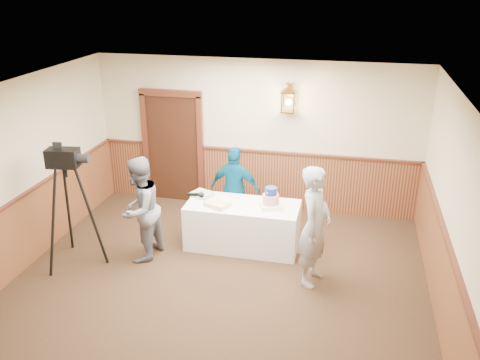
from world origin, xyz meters
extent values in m
plane|color=black|center=(0.00, 0.00, 0.00)|extent=(7.00, 7.00, 0.00)
cube|color=beige|center=(0.00, 3.50, 1.40)|extent=(6.00, 0.02, 2.80)
cube|color=beige|center=(3.00, 0.00, 1.40)|extent=(0.02, 7.00, 2.80)
cube|color=white|center=(0.00, 0.00, 2.80)|extent=(6.00, 7.00, 0.02)
cube|color=#4E1F16|center=(0.00, 3.48, 0.55)|extent=(5.98, 0.04, 1.10)
cube|color=#4E1F16|center=(2.98, 0.00, 0.55)|extent=(0.04, 6.98, 1.10)
cube|color=#4F2215|center=(0.00, 3.46, 1.12)|extent=(5.98, 0.07, 0.04)
cube|color=black|center=(-1.60, 3.45, 1.05)|extent=(1.00, 0.06, 2.10)
cube|color=white|center=(0.11, 1.90, 0.38)|extent=(1.80, 0.80, 0.75)
cube|color=#FFF9C2|center=(0.56, 1.90, 0.78)|extent=(0.42, 0.42, 0.07)
cylinder|color=red|center=(0.56, 1.90, 0.89)|extent=(0.26, 0.26, 0.15)
cylinder|color=navy|center=(0.56, 1.90, 1.03)|extent=(0.18, 0.18, 0.12)
cube|color=#CFBE7C|center=(-0.26, 1.74, 0.79)|extent=(0.44, 0.40, 0.07)
cube|color=#97D193|center=(-0.61, 2.06, 0.79)|extent=(0.40, 0.36, 0.08)
imported|color=slate|center=(-1.35, 1.21, 0.83)|extent=(0.74, 0.89, 1.66)
cylinder|color=black|center=(-0.38, 0.94, 1.29)|extent=(0.23, 0.11, 0.09)
sphere|color=black|center=(-0.26, 0.90, 1.32)|extent=(0.08, 0.08, 0.08)
imported|color=#9A9BA0|center=(1.31, 1.12, 0.89)|extent=(0.57, 0.73, 1.78)
imported|color=navy|center=(-0.15, 2.48, 0.75)|extent=(0.91, 0.45, 1.50)
cube|color=black|center=(-2.30, 0.84, 1.72)|extent=(0.48, 0.31, 0.27)
cylinder|color=black|center=(-2.01, 0.89, 1.72)|extent=(0.20, 0.16, 0.14)
camera|label=1|loc=(1.69, -5.27, 4.17)|focal=38.00mm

